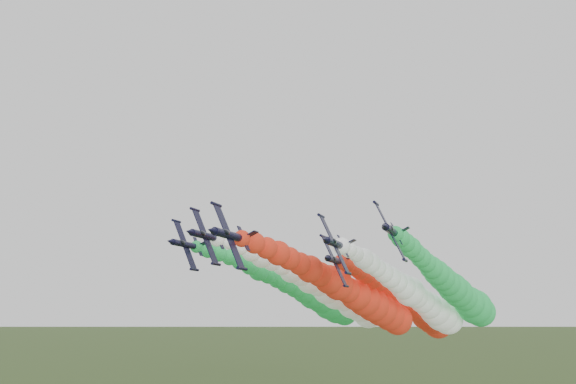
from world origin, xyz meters
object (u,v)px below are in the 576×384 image
object	(u,v)px
jet_inner_right	(425,302)
jet_trail	(417,309)
jet_inner_left	(335,294)
jet_outer_left	(314,297)
jet_outer_right	(460,294)
jet_lead	(362,299)

from	to	relation	value
jet_inner_right	jet_trail	size ratio (longest dim) A/B	1.00
jet_inner_left	jet_inner_right	bearing A→B (deg)	13.88
jet_outer_left	jet_trail	xyz separation A→B (m)	(26.67, 9.70, -3.21)
jet_inner_left	jet_outer_right	xyz separation A→B (m)	(29.89, 7.82, 0.08)
jet_inner_right	jet_outer_left	size ratio (longest dim) A/B	1.00
jet_inner_right	jet_outer_right	size ratio (longest dim) A/B	1.00
jet_outer_right	jet_inner_right	bearing A→B (deg)	-163.38
jet_lead	jet_trail	world-z (taller)	jet_lead
jet_lead	jet_outer_right	xyz separation A→B (m)	(20.08, 20.42, 1.53)
jet_inner_right	jet_trail	distance (m)	15.73
jet_inner_right	jet_outer_right	world-z (taller)	jet_outer_right
jet_outer_right	jet_trail	size ratio (longest dim) A/B	0.99
jet_outer_right	jet_trail	world-z (taller)	jet_outer_right
jet_inner_left	jet_trail	bearing A→B (deg)	49.67
jet_outer_left	jet_trail	bearing A→B (deg)	20.00
jet_inner_left	jet_inner_right	xyz separation A→B (m)	(21.50, 5.31, -2.05)
jet_lead	jet_inner_left	world-z (taller)	jet_inner_left
jet_outer_left	jet_inner_left	bearing A→B (deg)	-48.92
jet_outer_right	jet_lead	bearing A→B (deg)	-134.51
jet_inner_left	jet_trail	world-z (taller)	jet_inner_left
jet_inner_left	jet_outer_right	distance (m)	30.90
jet_outer_left	jet_outer_right	distance (m)	39.34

